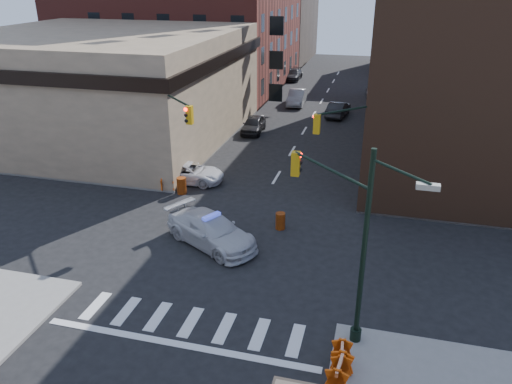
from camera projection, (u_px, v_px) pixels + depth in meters
The scene contains 27 objects.
ground at pixel (237, 244), 27.06m from camera, with size 140.00×140.00×0.00m, color black.
sidewalk_nw at pixel (134, 92), 61.34m from camera, with size 34.00×54.50×0.15m, color gray.
bank_building at pixel (104, 85), 43.78m from camera, with size 22.00×22.00×9.00m, color tan.
commercial_row_ne at pixel (464, 59), 41.16m from camera, with size 14.00×34.00×14.00m, color #513220.
filler_nw at pixel (251, 9), 82.43m from camera, with size 20.00×18.00×16.00m, color #50453C.
filler_ne at pixel (442, 29), 72.77m from camera, with size 16.00×16.00×12.00m, color maroon.
signal_pole_se at pixel (346, 229), 18.91m from camera, with size 5.40×5.27×8.00m.
signal_pole_nw at pixel (171, 132), 31.39m from camera, with size 3.58×3.67×8.00m.
signal_pole_ne at pixel (359, 147), 28.70m from camera, with size 3.67×3.58×8.00m.
tree_ne_near at pixel (391, 89), 46.95m from camera, with size 3.00×3.00×4.85m.
tree_ne_far at pixel (392, 74), 54.03m from camera, with size 3.00×3.00×4.85m.
police_car at pixel (211, 230), 26.78m from camera, with size 2.34×5.75×1.67m, color silver.
pickup at pixel (189, 172), 34.93m from camera, with size 2.28×4.95×1.38m, color silver.
parked_car_wnear at pixel (254, 124), 45.79m from camera, with size 1.75×4.35×1.48m, color black.
parked_car_wfar at pixel (297, 97), 55.41m from camera, with size 1.75×5.02×1.65m, color gray.
parked_car_wdeep at pixel (293, 75), 68.34m from camera, with size 2.01×4.95×1.44m, color black.
parked_car_enear at pixel (338, 109), 50.83m from camera, with size 1.61×4.61×1.52m, color black.
parked_car_efar at pixel (373, 91), 59.31m from camera, with size 1.52×3.78×1.29m, color gray.
pedestrian_a at pixel (142, 170), 34.29m from camera, with size 0.69×0.45×1.90m, color black.
pedestrian_b at pixel (104, 161), 36.45m from camera, with size 0.76×0.59×1.57m, color black.
pedestrian_c at pixel (97, 168), 34.70m from camera, with size 1.09×0.45×1.86m, color black.
barrel_road at pixel (280, 221), 28.55m from camera, with size 0.55×0.55×0.98m, color red.
barrel_bank at pixel (182, 186), 33.10m from camera, with size 0.63×0.63×1.12m, color #D6560A.
barricade_se_a at pixel (341, 358), 18.26m from camera, with size 1.19×0.59×0.89m, color orange, non-canonical shape.
barricade_se_b at pixel (339, 372), 17.58m from camera, with size 1.28×0.64×0.96m, color red, non-canonical shape.
barricade_nw_a at pixel (168, 184), 33.38m from camera, with size 1.07×0.53×0.80m, color #DE610A, non-canonical shape.
barricade_nw_b at pixel (121, 172), 35.38m from camera, with size 1.17×0.59×0.88m, color #C13509, non-canonical shape.
Camera 1 is at (6.96, -22.58, 13.52)m, focal length 35.00 mm.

